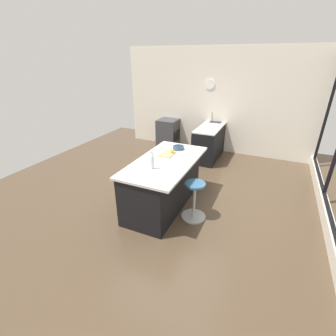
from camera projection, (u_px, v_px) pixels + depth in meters
The scene contains 10 objects.
ground_plane at pixel (173, 196), 5.01m from camera, with size 8.17×8.17×0.00m, color brown.
interior_partition_left at pixel (216, 101), 6.98m from camera, with size 0.15×5.59×2.96m.
sink_cabinet at pixel (213, 138), 7.09m from camera, with size 2.21×0.60×1.19m.
oven_range at pixel (168, 133), 7.64m from camera, with size 0.60×0.61×0.88m.
kitchen_island at pixel (163, 182), 4.57m from camera, with size 1.98×1.01×0.94m.
stool_by_window at pixel (194, 202), 4.23m from camera, with size 0.44×0.44×0.70m.
cutting_board at pixel (167, 154), 4.62m from camera, with size 0.36×0.24×0.02m, color tan.
apple_yellow at pixel (172, 151), 4.63m from camera, with size 0.08×0.08×0.08m, color gold.
water_bottle at pixel (152, 162), 3.98m from camera, with size 0.06×0.06×0.31m.
fruit_bowl at pixel (178, 147), 4.87m from camera, with size 0.23×0.23×0.07m.
Camera 1 is at (3.95, 1.68, 2.66)m, focal length 25.56 mm.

